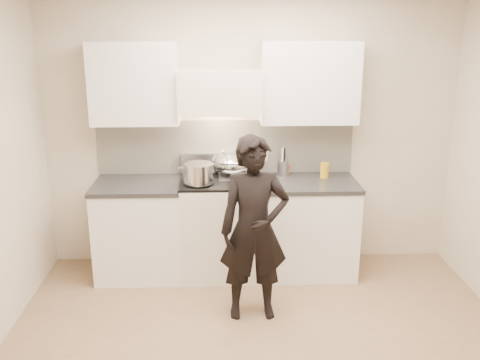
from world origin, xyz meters
The scene contains 11 objects.
ground_plane centered at (0.00, 0.00, 0.00)m, with size 4.00×4.00×0.00m, color #8B6E4E.
room_shell centered at (-0.06, 0.37, 1.60)m, with size 4.04×3.54×2.70m.
stove centered at (-0.30, 1.42, 0.47)m, with size 0.76×0.65×0.96m.
counter_right centered at (0.53, 1.43, 0.46)m, with size 0.92×0.67×0.92m.
counter_left centered at (-1.08, 1.43, 0.46)m, with size 0.82×0.67×0.92m.
wok centered at (-0.20, 1.57, 1.06)m, with size 0.37×0.46×0.30m.
stock_pot centered at (-0.50, 1.28, 1.05)m, with size 0.38×0.33×0.18m.
utensil_crock centered at (0.31, 1.62, 1.01)m, with size 0.11×0.11×0.28m.
spice_jar centered at (0.36, 1.65, 0.97)m, with size 0.04×0.04×0.09m.
oil_glass centered at (0.70, 1.53, 0.99)m, with size 0.08×0.08×0.15m.
person centered at (-0.04, 0.61, 0.77)m, with size 0.56×0.37×1.53m, color black.
Camera 1 is at (-0.30, -3.38, 2.39)m, focal length 40.00 mm.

